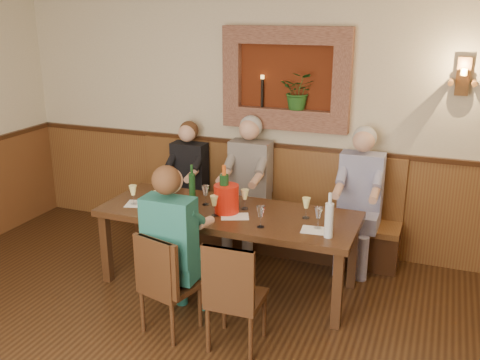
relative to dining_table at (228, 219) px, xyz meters
The scene contains 30 objects.
room_shell 2.21m from the dining_table, 90.00° to the right, with size 6.04×6.04×2.82m.
wainscoting 1.85m from the dining_table, 90.00° to the right, with size 6.02×6.02×1.15m.
wall_niche 1.59m from the dining_table, 77.58° to the left, with size 1.36×0.30×1.06m.
wall_sconce 2.53m from the dining_table, 29.61° to the left, with size 0.25×0.20×0.35m.
dining_table is the anchor object (origin of this frame).
bench 1.01m from the dining_table, 90.00° to the left, with size 3.00×0.45×1.11m.
chair_near_left 1.01m from the dining_table, 99.16° to the right, with size 0.48×0.48×0.88m.
chair_near_right 1.09m from the dining_table, 64.28° to the right, with size 0.41×0.41×0.91m.
person_bench_left 1.20m from the dining_table, 135.47° to the left, with size 0.39×0.48×1.36m.
person_bench_mid 0.85m from the dining_table, 98.13° to the left, with size 0.44×0.54×1.47m.
person_bench_right 1.36m from the dining_table, 37.98° to the left, with size 0.43×0.53×1.45m.
person_chair_front 0.80m from the dining_table, 100.32° to the right, with size 0.41×0.51×1.41m.
spittoon_bucket 0.21m from the dining_table, 94.90° to the right, with size 0.23×0.23×0.26m, color red.
wine_bottle_green_a 0.27m from the dining_table, 126.31° to the right, with size 0.10×0.10×0.45m.
wine_bottle_green_b 0.53m from the dining_table, 158.77° to the left, with size 0.08×0.08×0.35m.
water_bottle 1.05m from the dining_table, 14.20° to the right, with size 0.08×0.08×0.38m.
tasting_sheet_a 0.87m from the dining_table, behind, with size 0.29×0.20×0.00m, color white.
tasting_sheet_b 0.17m from the dining_table, 44.00° to the right, with size 0.25×0.18×0.00m, color white.
tasting_sheet_c 0.89m from the dining_table, 10.03° to the right, with size 0.25×0.18×0.00m, color white.
tasting_sheet_d 0.46m from the dining_table, 142.21° to the right, with size 0.28×0.20×0.00m, color white.
wine_glass_0 0.45m from the dining_table, 131.03° to the right, with size 0.08×0.08×0.19m, color #FFF998, non-canonical shape.
wine_glass_1 0.83m from the dining_table, 169.87° to the left, with size 0.08×0.08×0.19m, color white, non-canonical shape.
wine_glass_2 0.90m from the dining_table, ahead, with size 0.08×0.08×0.19m, color white, non-canonical shape.
wine_glass_3 0.24m from the dining_table, 115.32° to the right, with size 0.08×0.08×0.19m, color #FFF998, non-canonical shape.
wine_glass_4 0.32m from the dining_table, 163.60° to the left, with size 0.08×0.08×0.19m, color white, non-canonical shape.
wine_glass_5 0.67m from the dining_table, 160.12° to the right, with size 0.08×0.08×0.19m, color #FFF998, non-canonical shape.
wine_glass_6 0.51m from the dining_table, 32.11° to the right, with size 0.08×0.08×0.19m, color white, non-canonical shape.
wine_glass_7 0.74m from the dining_table, ahead, with size 0.08×0.08×0.19m, color #FFF998, non-canonical shape.
wine_glass_8 0.24m from the dining_table, 41.66° to the left, with size 0.08×0.08×0.19m, color #FFF998, non-canonical shape.
wine_glass_9 0.94m from the dining_table, 169.95° to the right, with size 0.08×0.08×0.19m, color #FFF998, non-canonical shape.
Camera 1 is at (1.78, -2.44, 2.54)m, focal length 40.00 mm.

